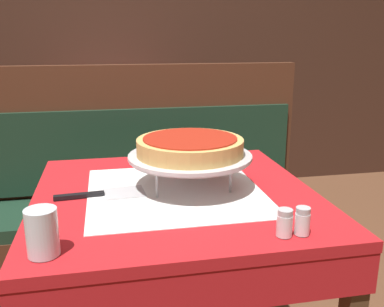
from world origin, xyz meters
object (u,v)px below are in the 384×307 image
(pizza_pan_stand, at_px, (190,158))
(pepper_shaker, at_px, (302,221))
(condiment_caddy, at_px, (125,99))
(booth_bench, at_px, (142,222))
(water_glass_near, at_px, (42,232))
(dining_table_rear, at_px, (115,123))
(dining_table_front, at_px, (175,220))
(deep_dish_pizza, at_px, (190,146))
(pizza_server, at_px, (106,194))
(salt_shaker, at_px, (285,223))

(pizza_pan_stand, bearing_deg, pepper_shaker, -61.85)
(pepper_shaker, relative_size, condiment_caddy, 0.42)
(booth_bench, bearing_deg, water_glass_near, -104.81)
(water_glass_near, bearing_deg, pizza_pan_stand, 42.09)
(condiment_caddy, bearing_deg, dining_table_rear, 152.71)
(dining_table_front, bearing_deg, booth_bench, 93.24)
(deep_dish_pizza, bearing_deg, dining_table_rear, 96.47)
(booth_bench, bearing_deg, pepper_shaker, -75.51)
(dining_table_front, bearing_deg, dining_table_rear, 94.72)
(pizza_server, height_order, condiment_caddy, condiment_caddy)
(dining_table_front, distance_m, pizza_server, 0.23)
(pepper_shaker, bearing_deg, condiment_caddy, 98.86)
(pizza_pan_stand, height_order, condiment_caddy, condiment_caddy)
(salt_shaker, bearing_deg, condiment_caddy, 97.61)
(deep_dish_pizza, xyz_separation_m, water_glass_near, (-0.39, -0.35, -0.08))
(salt_shaker, distance_m, pepper_shaker, 0.05)
(water_glass_near, bearing_deg, pepper_shaker, -1.70)
(booth_bench, bearing_deg, dining_table_front, -86.76)
(booth_bench, height_order, pepper_shaker, booth_bench)
(pizza_server, relative_size, salt_shaker, 4.01)
(booth_bench, xyz_separation_m, salt_shaker, (0.25, -1.13, 0.48))
(dining_table_rear, height_order, deep_dish_pizza, deep_dish_pizza)
(salt_shaker, bearing_deg, dining_table_rear, 99.49)
(pizza_pan_stand, xyz_separation_m, pepper_shaker, (0.20, -0.37, -0.06))
(dining_table_rear, distance_m, water_glass_near, 2.06)
(pizza_pan_stand, relative_size, deep_dish_pizza, 1.17)
(dining_table_front, xyz_separation_m, condiment_caddy, (-0.07, 1.67, 0.14))
(dining_table_rear, bearing_deg, pepper_shaker, -79.29)
(dining_table_front, height_order, pizza_pan_stand, pizza_pan_stand)
(pizza_pan_stand, relative_size, water_glass_near, 3.61)
(dining_table_front, distance_m, dining_table_rear, 1.71)
(water_glass_near, bearing_deg, deep_dish_pizza, 42.09)
(pepper_shaker, bearing_deg, dining_table_rear, 100.71)
(salt_shaker, bearing_deg, dining_table_front, 120.18)
(salt_shaker, relative_size, pepper_shaker, 0.99)
(deep_dish_pizza, xyz_separation_m, condiment_caddy, (-0.12, 1.65, -0.08))
(dining_table_front, distance_m, salt_shaker, 0.42)
(dining_table_rear, height_order, booth_bench, booth_bench)
(salt_shaker, bearing_deg, water_glass_near, 178.16)
(booth_bench, xyz_separation_m, pizza_pan_stand, (0.09, -0.76, 0.55))
(dining_table_front, bearing_deg, deep_dish_pizza, 21.61)
(pizza_server, bearing_deg, pizza_pan_stand, 3.50)
(deep_dish_pizza, bearing_deg, condiment_caddy, 94.07)
(pepper_shaker, bearing_deg, deep_dish_pizza, 118.15)
(booth_bench, xyz_separation_m, deep_dish_pizza, (0.09, -0.76, 0.58))
(deep_dish_pizza, relative_size, pepper_shaker, 4.80)
(water_glass_near, bearing_deg, booth_bench, 75.19)
(deep_dish_pizza, distance_m, condiment_caddy, 1.66)
(pizza_pan_stand, bearing_deg, deep_dish_pizza, 0.00)
(dining_table_front, height_order, pepper_shaker, pepper_shaker)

